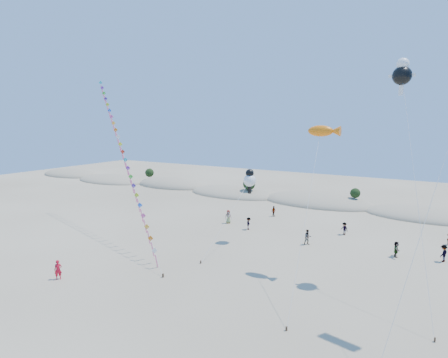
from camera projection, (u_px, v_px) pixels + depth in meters
ground at (116, 331)px, 24.58m from camera, size 160.00×160.00×0.00m
dune_ridge at (324, 203)px, 62.50m from camera, size 145.30×11.49×5.57m
kite_train at (122, 150)px, 44.88m from camera, size 24.35×15.56×20.00m
fish_kite at (324, 131)px, 32.68m from camera, size 2.84×11.63×13.33m
cartoon_kite_low at (250, 179)px, 42.02m from camera, size 1.68×9.33×8.37m
cartoon_kite_high at (402, 74)px, 30.34m from camera, size 4.88×9.86×18.75m
flyer_foreground at (58, 270)px, 32.56m from camera, size 0.73×0.74×1.72m
beachgoers at (345, 235)px, 42.74m from camera, size 35.55×10.73×1.79m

